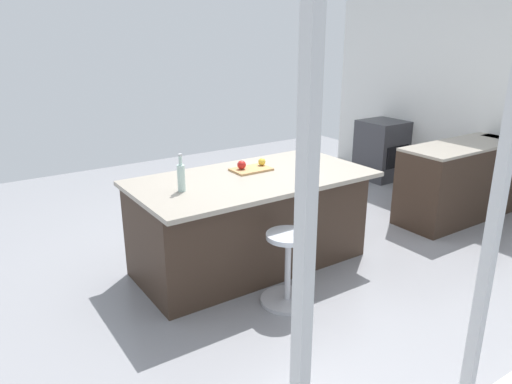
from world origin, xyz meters
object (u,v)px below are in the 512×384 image
Objects in this scene: apple_red at (242,165)px; apple_yellow at (262,162)px; kitchen_island at (250,220)px; cutting_board at (251,169)px; oven_range at (382,150)px; stool_by_window at (288,270)px; water_bottle at (181,177)px.

apple_red is 1.17× the size of apple_yellow.
kitchen_island is at bearing 33.11° from apple_yellow.
kitchen_island is 6.02× the size of cutting_board.
oven_range is 3.21m from apple_yellow.
kitchen_island is 30.96× the size of apple_yellow.
kitchen_island is at bearing 52.91° from cutting_board.
apple_red reaches higher than stool_by_window.
water_bottle reaches higher than cutting_board.
apple_red is at bearing -98.20° from stool_by_window.
stool_by_window is at bearing 68.12° from apple_yellow.
apple_red is (-0.13, -0.89, 0.66)m from stool_by_window.
stool_by_window is 1.08m from cutting_board.
cutting_board is 0.83m from water_bottle.
water_bottle is at bearing 5.50° from kitchen_island.
kitchen_island is at bearing 22.02° from oven_range.
water_bottle reaches higher than kitchen_island.
oven_range is 0.40× the size of kitchen_island.
water_bottle is at bearing 13.24° from apple_yellow.
apple_red reaches higher than oven_range.
oven_range is 2.40× the size of cutting_board.
apple_yellow is at bearing -167.73° from cutting_board.
apple_red reaches higher than kitchen_island.
kitchen_island is 0.91m from water_bottle.
apple_red is at bearing 19.70° from oven_range.
apple_yellow is 0.22× the size of water_bottle.
cutting_board is 0.10m from apple_red.
oven_range is 3.45m from kitchen_island.
apple_yellow is at bearing -166.76° from water_bottle.
stool_by_window is at bearing 80.63° from kitchen_island.
apple_red reaches higher than cutting_board.
water_bottle is at bearing 16.98° from apple_red.
cutting_board is 5.14× the size of apple_yellow.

